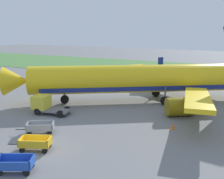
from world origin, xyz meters
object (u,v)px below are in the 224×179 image
service_truck_beside_carts (45,104)px  traffic_cone_near_plane (172,126)px  airplane (150,79)px  baggage_cart_second_in_row (35,143)px  baggage_cart_third_in_row (40,127)px  baggage_cart_nearest (15,164)px

service_truck_beside_carts → traffic_cone_near_plane: bearing=6.0°
airplane → traffic_cone_near_plane: (5.38, -9.12, -2.76)m
baggage_cart_second_in_row → airplane: bearing=79.1°
service_truck_beside_carts → traffic_cone_near_plane: (14.65, 1.54, -0.81)m
airplane → traffic_cone_near_plane: size_ratio=57.62×
baggage_cart_third_in_row → traffic_cone_near_plane: bearing=31.0°
baggage_cart_nearest → baggage_cart_second_in_row: (-1.12, 3.29, 0.00)m
traffic_cone_near_plane → baggage_cart_nearest: bearing=-121.3°
service_truck_beside_carts → traffic_cone_near_plane: service_truck_beside_carts is taller
baggage_cart_third_in_row → service_truck_beside_carts: (-3.61, 5.10, 0.50)m
airplane → baggage_cart_second_in_row: bearing=-100.9°
baggage_cart_nearest → baggage_cart_second_in_row: same height
baggage_cart_second_in_row → traffic_cone_near_plane: baggage_cart_second_in_row is taller
baggage_cart_second_in_row → baggage_cart_third_in_row: same height
baggage_cart_third_in_row → traffic_cone_near_plane: baggage_cart_third_in_row is taller
baggage_cart_second_in_row → baggage_cart_third_in_row: size_ratio=1.04×
baggage_cart_nearest → service_truck_beside_carts: size_ratio=0.76×
airplane → service_truck_beside_carts: 14.26m
airplane → baggage_cart_third_in_row: 16.92m
airplane → baggage_cart_nearest: 22.30m
baggage_cart_third_in_row → traffic_cone_near_plane: size_ratio=5.87×
baggage_cart_third_in_row → traffic_cone_near_plane: (11.04, 6.64, -0.31)m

